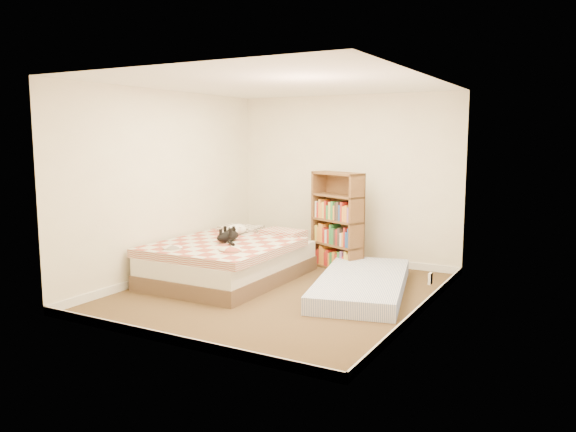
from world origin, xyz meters
The scene contains 6 objects.
room centered at (0.00, 0.00, 1.20)m, with size 3.51×4.01×2.51m.
bed centered at (-0.90, 0.27, 0.26)m, with size 1.61×2.19×0.58m.
bookshelf centered at (0.09, 1.52, 0.52)m, with size 0.94×0.60×1.39m.
floor_mattress centered at (0.87, 0.52, 0.10)m, with size 0.99×2.21×0.20m, color #7585C3.
black_cat centered at (-0.89, 0.21, 0.59)m, with size 0.34×0.71×0.16m.
white_dog centered at (-1.11, 0.70, 0.59)m, with size 0.32×0.35×0.14m.
Camera 1 is at (3.33, -5.77, 1.88)m, focal length 35.00 mm.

